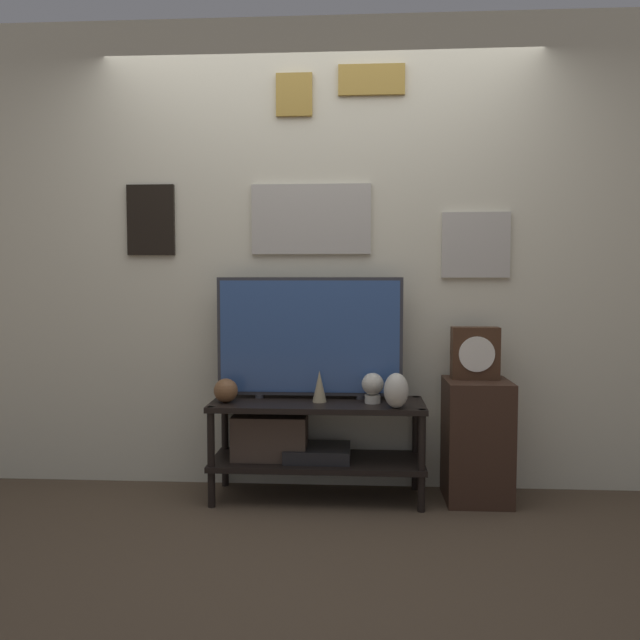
% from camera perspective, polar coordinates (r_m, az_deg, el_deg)
% --- Properties ---
extents(ground_plane, '(12.00, 12.00, 0.00)m').
position_cam_1_polar(ground_plane, '(3.37, -0.51, -17.32)').
color(ground_plane, '#4C3D2D').
extents(wall_back, '(6.40, 0.08, 2.70)m').
position_cam_1_polar(wall_back, '(3.65, 0.02, 5.99)').
color(wall_back, beige).
rests_on(wall_back, ground_plane).
extents(media_console, '(1.17, 0.41, 0.54)m').
position_cam_1_polar(media_console, '(3.51, -1.82, -10.68)').
color(media_console, black).
rests_on(media_console, ground_plane).
extents(television, '(1.04, 0.05, 0.68)m').
position_cam_1_polar(television, '(3.50, -0.97, -1.53)').
color(television, '#333338').
rests_on(television, media_console).
extents(vase_urn_stoneware, '(0.13, 0.13, 0.18)m').
position_cam_1_polar(vase_urn_stoneware, '(3.30, 6.98, -6.42)').
color(vase_urn_stoneware, beige).
rests_on(vase_urn_stoneware, media_console).
extents(vase_slim_bronze, '(0.08, 0.08, 0.17)m').
position_cam_1_polar(vase_slim_bronze, '(3.43, -0.05, -6.07)').
color(vase_slim_bronze, tan).
rests_on(vase_slim_bronze, media_console).
extents(vase_round_glass, '(0.13, 0.13, 0.13)m').
position_cam_1_polar(vase_round_glass, '(3.46, -8.61, -6.39)').
color(vase_round_glass, brown).
rests_on(vase_round_glass, media_console).
extents(decorative_bust, '(0.12, 0.12, 0.16)m').
position_cam_1_polar(decorative_bust, '(3.41, 4.83, -6.06)').
color(decorative_bust, beige).
rests_on(decorative_bust, media_console).
extents(side_table, '(0.35, 0.36, 0.66)m').
position_cam_1_polar(side_table, '(3.58, 14.13, -10.61)').
color(side_table, '#382319').
rests_on(side_table, ground_plane).
extents(mantel_clock, '(0.26, 0.11, 0.29)m').
position_cam_1_polar(mantel_clock, '(3.53, 14.00, -2.95)').
color(mantel_clock, '#422819').
rests_on(mantel_clock, side_table).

